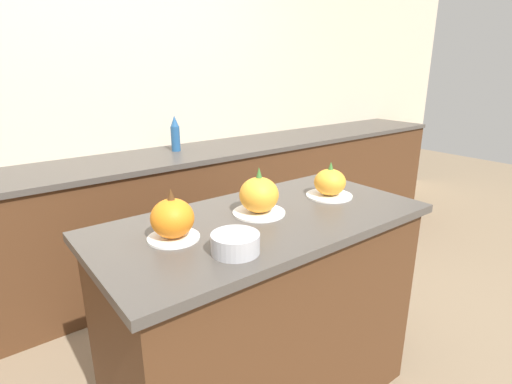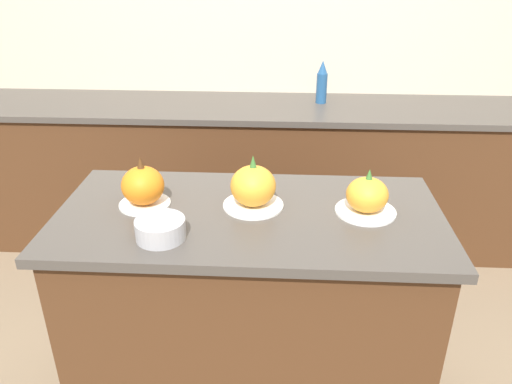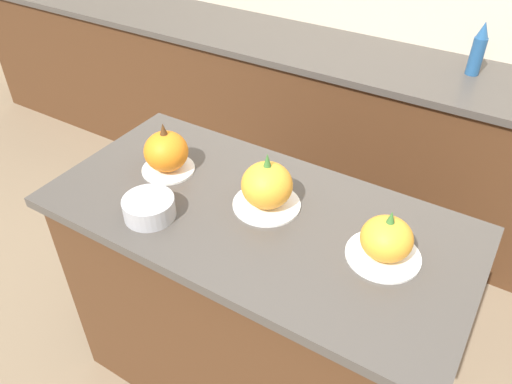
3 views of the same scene
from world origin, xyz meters
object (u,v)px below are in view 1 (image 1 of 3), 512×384
at_px(pumpkin_cake_left, 172,220).
at_px(bottle_tall, 175,134).
at_px(pumpkin_cake_center, 259,196).
at_px(pumpkin_cake_right, 330,184).
at_px(mixing_bowl, 235,243).

distance_m(pumpkin_cake_left, bottle_tall, 1.57).
distance_m(pumpkin_cake_center, pumpkin_cake_right, 0.40).
xyz_separation_m(pumpkin_cake_left, bottle_tall, (0.72, 1.39, 0.04)).
distance_m(pumpkin_cake_right, mixing_bowl, 0.71).
bearing_deg(bottle_tall, mixing_bowl, -110.56).
bearing_deg(mixing_bowl, pumpkin_cake_left, 116.52).
height_order(pumpkin_cake_center, mixing_bowl, pumpkin_cake_center).
distance_m(pumpkin_cake_center, bottle_tall, 1.42).
bearing_deg(pumpkin_cake_center, bottle_tall, 76.77).
xyz_separation_m(bottle_tall, mixing_bowl, (-0.61, -1.61, -0.08)).
height_order(pumpkin_cake_left, pumpkin_cake_right, pumpkin_cake_left).
xyz_separation_m(pumpkin_cake_left, pumpkin_cake_right, (0.79, -0.01, -0.01)).
bearing_deg(mixing_bowl, bottle_tall, 69.44).
distance_m(pumpkin_cake_left, pumpkin_cake_right, 0.79).
bearing_deg(bottle_tall, pumpkin_cake_right, -87.05).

